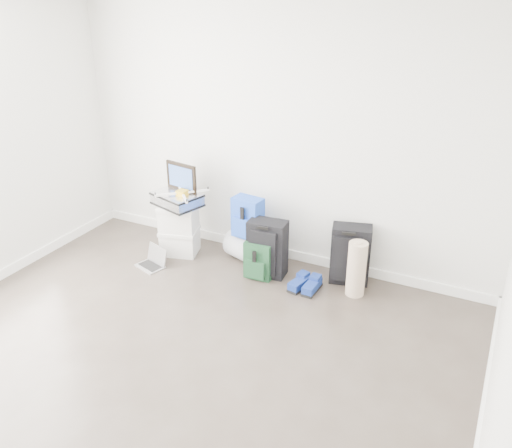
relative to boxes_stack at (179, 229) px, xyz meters
The scene contains 14 objects.
ground 2.31m from the boxes_stack, 65.27° to the right, with size 5.00×5.00×0.00m, color #39302A.
room_envelope 2.69m from the boxes_stack, 65.08° to the right, with size 4.52×5.02×2.71m.
boxes_stack is the anchor object (origin of this frame).
briefcase 0.35m from the boxes_stack, 90.00° to the right, with size 0.47×0.35×0.14m, color #B2B2B7.
painting 0.57m from the boxes_stack, 90.00° to the left, with size 0.39×0.09×0.30m.
drone 0.45m from the boxes_stack, 14.04° to the right, with size 0.43×0.43×0.05m.
duffel_bag 0.78m from the boxes_stack, 12.11° to the left, with size 0.30×0.30×0.49m, color #9A9DA2.
blue_backpack 0.80m from the boxes_stack, ahead, with size 0.32×0.25×0.42m.
large_suitcase 1.04m from the boxes_stack, ahead, with size 0.39×0.27×0.58m.
green_backpack 1.01m from the boxes_stack, ahead, with size 0.28×0.21×0.39m.
carry_on 1.84m from the boxes_stack, ahead, with size 0.42×0.33×0.59m.
shoes 1.53m from the boxes_stack, ahead, with size 0.27×0.30×0.09m.
rolled_rug 1.95m from the boxes_stack, ahead, with size 0.18×0.18×0.54m, color tan.
laptop 0.45m from the boxes_stack, 103.74° to the right, with size 0.33×0.28×0.20m.
Camera 1 is at (2.11, -2.24, 2.77)m, focal length 38.00 mm.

